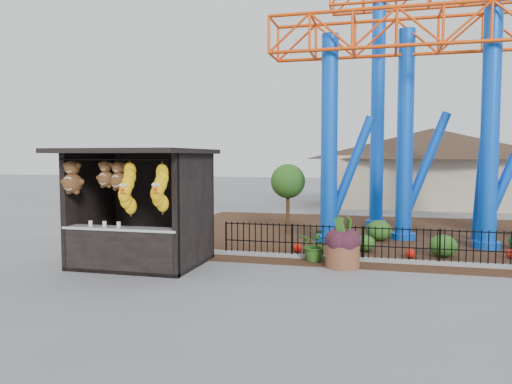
% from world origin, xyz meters
% --- Properties ---
extents(ground, '(120.00, 120.00, 0.00)m').
position_xyz_m(ground, '(0.00, 0.00, 0.00)').
color(ground, slate).
rests_on(ground, ground).
extents(mulch_bed, '(18.00, 12.00, 0.02)m').
position_xyz_m(mulch_bed, '(4.00, 8.00, 0.01)').
color(mulch_bed, '#331E11').
rests_on(mulch_bed, ground).
extents(curb, '(18.00, 0.18, 0.12)m').
position_xyz_m(curb, '(4.00, 3.00, 0.06)').
color(curb, gray).
rests_on(curb, ground).
extents(prize_booth, '(3.50, 3.40, 3.12)m').
position_xyz_m(prize_booth, '(-3.00, 0.91, 1.54)').
color(prize_booth, black).
rests_on(prize_booth, ground).
extents(picket_fence, '(12.20, 0.06, 1.00)m').
position_xyz_m(picket_fence, '(4.90, 3.00, 0.50)').
color(picket_fence, black).
rests_on(picket_fence, ground).
extents(roller_coaster, '(11.00, 6.37, 10.82)m').
position_xyz_m(roller_coaster, '(5.12, 8.23, 6.44)').
color(roller_coaster, blue).
rests_on(roller_coaster, ground).
extents(terracotta_planter, '(1.09, 1.09, 0.60)m').
position_xyz_m(terracotta_planter, '(2.30, 2.14, 0.30)').
color(terracotta_planter, brown).
rests_on(terracotta_planter, ground).
extents(planter_foliage, '(0.70, 0.70, 0.64)m').
position_xyz_m(planter_foliage, '(2.30, 2.14, 0.92)').
color(planter_foliage, '#33141F').
rests_on(planter_foliage, terracotta_planter).
extents(potted_plant, '(1.05, 0.98, 0.94)m').
position_xyz_m(potted_plant, '(1.51, 2.68, 0.47)').
color(potted_plant, '#224C16').
rests_on(potted_plant, ground).
extents(landscaping, '(8.53, 3.54, 0.71)m').
position_xyz_m(landscaping, '(4.85, 5.42, 0.31)').
color(landscaping, '#275318').
rests_on(landscaping, mulch_bed).
extents(pavilion, '(15.00, 15.00, 4.80)m').
position_xyz_m(pavilion, '(6.00, 20.00, 3.07)').
color(pavilion, '#BFAD8C').
rests_on(pavilion, ground).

